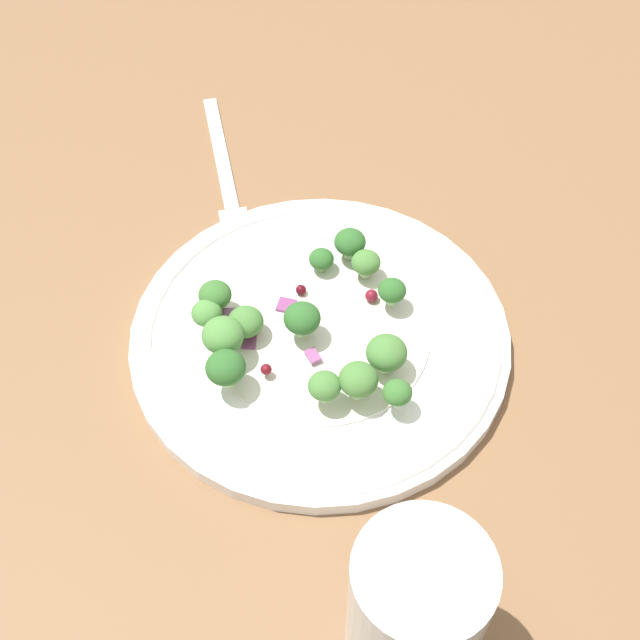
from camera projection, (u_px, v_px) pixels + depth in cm
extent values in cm
cube|color=brown|center=(324.00, 384.00, 63.99)|extent=(180.00, 180.00, 2.00)
cylinder|color=white|center=(320.00, 337.00, 64.63)|extent=(28.08, 28.08, 1.20)
torus|color=white|center=(320.00, 332.00, 64.16)|extent=(26.83, 26.83, 1.00)
cylinder|color=white|center=(320.00, 332.00, 64.08)|extent=(16.29, 16.29, 0.20)
cylinder|color=#ADD18E|center=(385.00, 363.00, 61.31)|extent=(1.09, 1.09, 1.09)
ellipsoid|color=#477A38|center=(387.00, 353.00, 60.28)|extent=(2.91, 2.91, 2.18)
cylinder|color=#8EB77A|center=(208.00, 321.00, 63.66)|extent=(0.84, 0.84, 0.84)
ellipsoid|color=#4C843D|center=(207.00, 313.00, 62.87)|extent=(2.24, 2.24, 1.68)
cylinder|color=#8EB77A|center=(391.00, 298.00, 64.76)|extent=(0.79, 0.79, 0.79)
ellipsoid|color=#2D6028|center=(392.00, 290.00, 64.01)|extent=(2.11, 2.11, 1.58)
cylinder|color=#9EC684|center=(325.00, 394.00, 59.39)|extent=(0.86, 0.86, 0.86)
ellipsoid|color=#477A38|center=(325.00, 386.00, 58.58)|extent=(2.29, 2.29, 1.71)
cylinder|color=#8EB77A|center=(350.00, 252.00, 67.96)|extent=(0.93, 0.93, 0.93)
ellipsoid|color=#2D6028|center=(350.00, 242.00, 67.08)|extent=(2.47, 2.47, 1.85)
cylinder|color=#ADD18E|center=(399.00, 396.00, 59.43)|extent=(0.76, 0.76, 0.76)
ellipsoid|color=#386B2D|center=(400.00, 389.00, 58.71)|extent=(2.04, 2.04, 1.53)
cylinder|color=#9EC684|center=(302.00, 328.00, 63.03)|extent=(1.01, 1.01, 1.01)
ellipsoid|color=#2D6028|center=(302.00, 318.00, 62.08)|extent=(2.69, 2.69, 2.01)
cylinder|color=#8EB77A|center=(321.00, 266.00, 67.47)|extent=(0.73, 0.73, 0.73)
ellipsoid|color=#2D6028|center=(321.00, 259.00, 66.78)|extent=(1.93, 1.93, 1.45)
cylinder|color=#8EB77A|center=(225.00, 346.00, 61.84)|extent=(1.12, 1.12, 1.12)
ellipsoid|color=#4C843D|center=(223.00, 335.00, 60.78)|extent=(3.00, 3.00, 2.25)
cylinder|color=#9EC684|center=(365.00, 271.00, 66.81)|extent=(0.84, 0.84, 0.84)
ellipsoid|color=#477A38|center=(366.00, 262.00, 66.01)|extent=(2.25, 2.25, 1.68)
cylinder|color=#ADD18E|center=(358.00, 389.00, 59.67)|extent=(1.02, 1.02, 1.02)
ellipsoid|color=#477A38|center=(358.00, 379.00, 58.70)|extent=(2.73, 2.73, 2.04)
cylinder|color=#8EB77A|center=(247.00, 332.00, 63.58)|extent=(0.98, 0.98, 0.98)
ellipsoid|color=#477A38|center=(246.00, 322.00, 62.65)|extent=(2.62, 2.62, 1.96)
cylinder|color=#ADD18E|center=(216.00, 304.00, 64.52)|extent=(0.92, 0.92, 0.92)
ellipsoid|color=#386B2D|center=(215.00, 295.00, 63.65)|extent=(2.46, 2.46, 1.84)
cylinder|color=#9EC684|center=(227.00, 378.00, 60.11)|extent=(1.04, 1.04, 1.04)
ellipsoid|color=#2D6028|center=(226.00, 367.00, 59.13)|extent=(2.78, 2.78, 2.09)
sphere|color=maroon|center=(266.00, 369.00, 60.94)|extent=(0.81, 0.81, 0.81)
sphere|color=maroon|center=(372.00, 296.00, 65.39)|extent=(0.97, 0.97, 0.97)
sphere|color=#4C0A14|center=(254.00, 326.00, 63.32)|extent=(0.97, 0.97, 0.97)
sphere|color=#4C0A14|center=(301.00, 290.00, 65.88)|extent=(0.80, 0.80, 0.80)
cube|color=#A35B93|center=(228.00, 314.00, 64.43)|extent=(1.45, 1.37, 0.53)
cube|color=#843D75|center=(249.00, 343.00, 63.29)|extent=(1.48, 1.53, 0.38)
cube|color=#934C84|center=(314.00, 355.00, 62.20)|extent=(1.43, 1.27, 0.30)
cube|color=#843D75|center=(286.00, 306.00, 65.34)|extent=(1.71, 1.67, 0.32)
cube|color=silver|center=(220.00, 151.00, 77.92)|extent=(11.80, 11.10, 0.50)
cube|color=silver|center=(235.00, 224.00, 72.32)|extent=(4.27, 4.21, 0.50)
cylinder|color=silver|center=(416.00, 609.00, 47.26)|extent=(7.57, 7.57, 10.90)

